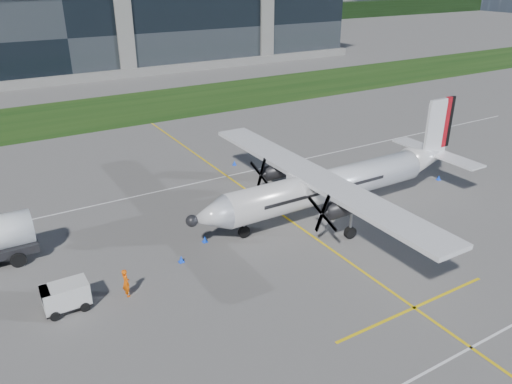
{
  "coord_description": "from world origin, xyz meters",
  "views": [
    {
      "loc": [
        -17.62,
        -22.01,
        18.61
      ],
      "look_at": [
        0.36,
        8.06,
        2.77
      ],
      "focal_mm": 35.0,
      "sensor_mm": 36.0,
      "label": 1
    }
  ],
  "objects_px": {
    "baggage_tug": "(66,297)",
    "safety_cone_nose_stbd": "(205,239)",
    "safety_cone_fwd": "(181,259)",
    "safety_cone_tail": "(439,177)",
    "ground_crew_person": "(126,281)",
    "safety_cone_stbdwing": "(234,163)",
    "turboprop_aircraft": "(338,166)"
  },
  "relations": [
    {
      "from": "safety_cone_tail",
      "to": "safety_cone_fwd",
      "type": "xyz_separation_m",
      "value": [
        -26.93,
        -0.89,
        0.0
      ]
    },
    {
      "from": "baggage_tug",
      "to": "safety_cone_tail",
      "type": "xyz_separation_m",
      "value": [
        34.78,
        2.2,
        -0.59
      ]
    },
    {
      "from": "safety_cone_nose_stbd",
      "to": "safety_cone_tail",
      "type": "bearing_deg",
      "value": -1.82
    },
    {
      "from": "safety_cone_nose_stbd",
      "to": "safety_cone_fwd",
      "type": "relative_size",
      "value": 1.0
    },
    {
      "from": "safety_cone_fwd",
      "to": "safety_cone_stbdwing",
      "type": "bearing_deg",
      "value": 50.09
    },
    {
      "from": "ground_crew_person",
      "to": "safety_cone_fwd",
      "type": "height_order",
      "value": "ground_crew_person"
    },
    {
      "from": "safety_cone_stbdwing",
      "to": "baggage_tug",
      "type": "bearing_deg",
      "value": -141.72
    },
    {
      "from": "baggage_tug",
      "to": "safety_cone_stbdwing",
      "type": "height_order",
      "value": "baggage_tug"
    },
    {
      "from": "safety_cone_stbdwing",
      "to": "safety_cone_fwd",
      "type": "xyz_separation_m",
      "value": [
        -12.02,
        -14.37,
        0.0
      ]
    },
    {
      "from": "safety_cone_tail",
      "to": "safety_cone_stbdwing",
      "type": "bearing_deg",
      "value": 137.9
    },
    {
      "from": "ground_crew_person",
      "to": "safety_cone_stbdwing",
      "type": "relative_size",
      "value": 4.31
    },
    {
      "from": "ground_crew_person",
      "to": "safety_cone_tail",
      "type": "relative_size",
      "value": 4.31
    },
    {
      "from": "turboprop_aircraft",
      "to": "safety_cone_nose_stbd",
      "type": "relative_size",
      "value": 54.18
    },
    {
      "from": "ground_crew_person",
      "to": "safety_cone_fwd",
      "type": "xyz_separation_m",
      "value": [
        4.39,
        1.85,
        -0.83
      ]
    },
    {
      "from": "baggage_tug",
      "to": "safety_cone_stbdwing",
      "type": "distance_m",
      "value": 25.31
    },
    {
      "from": "safety_cone_stbdwing",
      "to": "safety_cone_nose_stbd",
      "type": "bearing_deg",
      "value": -126.56
    },
    {
      "from": "ground_crew_person",
      "to": "safety_cone_fwd",
      "type": "relative_size",
      "value": 4.31
    },
    {
      "from": "baggage_tug",
      "to": "safety_cone_nose_stbd",
      "type": "height_order",
      "value": "baggage_tug"
    },
    {
      "from": "safety_cone_nose_stbd",
      "to": "safety_cone_fwd",
      "type": "distance_m",
      "value": 3.08
    },
    {
      "from": "safety_cone_stbdwing",
      "to": "safety_cone_fwd",
      "type": "bearing_deg",
      "value": -129.91
    },
    {
      "from": "baggage_tug",
      "to": "ground_crew_person",
      "type": "xyz_separation_m",
      "value": [
        3.46,
        -0.53,
        0.24
      ]
    },
    {
      "from": "safety_cone_tail",
      "to": "safety_cone_fwd",
      "type": "height_order",
      "value": "same"
    },
    {
      "from": "safety_cone_tail",
      "to": "ground_crew_person",
      "type": "bearing_deg",
      "value": -175.01
    },
    {
      "from": "turboprop_aircraft",
      "to": "safety_cone_nose_stbd",
      "type": "distance_m",
      "value": 12.2
    },
    {
      "from": "safety_cone_stbdwing",
      "to": "safety_cone_tail",
      "type": "xyz_separation_m",
      "value": [
        14.92,
        -13.48,
        0.0
      ]
    },
    {
      "from": "turboprop_aircraft",
      "to": "safety_cone_tail",
      "type": "xyz_separation_m",
      "value": [
        12.79,
        0.11,
        -3.81
      ]
    },
    {
      "from": "turboprop_aircraft",
      "to": "baggage_tug",
      "type": "relative_size",
      "value": 9.66
    },
    {
      "from": "turboprop_aircraft",
      "to": "safety_cone_stbdwing",
      "type": "height_order",
      "value": "turboprop_aircraft"
    },
    {
      "from": "ground_crew_person",
      "to": "safety_cone_tail",
      "type": "bearing_deg",
      "value": -89.43
    },
    {
      "from": "baggage_tug",
      "to": "safety_cone_fwd",
      "type": "xyz_separation_m",
      "value": [
        7.85,
        1.31,
        -0.59
      ]
    },
    {
      "from": "ground_crew_person",
      "to": "safety_cone_nose_stbd",
      "type": "height_order",
      "value": "ground_crew_person"
    },
    {
      "from": "baggage_tug",
      "to": "safety_cone_nose_stbd",
      "type": "distance_m",
      "value": 10.87
    }
  ]
}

